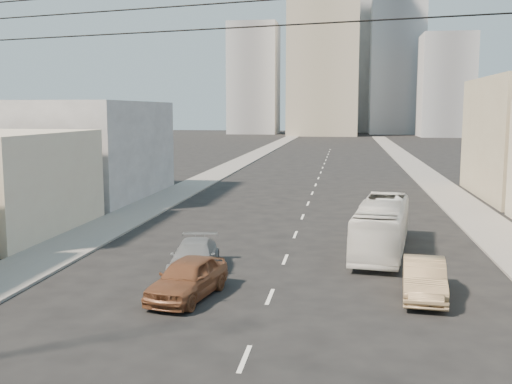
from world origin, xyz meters
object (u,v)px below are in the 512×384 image
(city_bus, at_px, (382,227))
(sedan_grey, at_px, (194,257))
(sedan_tan, at_px, (424,279))
(sedan_brown, at_px, (188,278))

(city_bus, xyz_separation_m, sedan_grey, (-8.55, -5.29, -0.63))
(sedan_tan, bearing_deg, city_bus, 104.13)
(sedan_brown, height_order, sedan_grey, sedan_brown)
(sedan_tan, bearing_deg, sedan_grey, 172.47)
(sedan_tan, height_order, sedan_grey, sedan_tan)
(city_bus, height_order, sedan_tan, city_bus)
(sedan_grey, bearing_deg, city_bus, 24.48)
(city_bus, height_order, sedan_brown, city_bus)
(sedan_brown, xyz_separation_m, sedan_grey, (-0.65, 3.57, -0.08))
(city_bus, distance_m, sedan_brown, 11.89)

